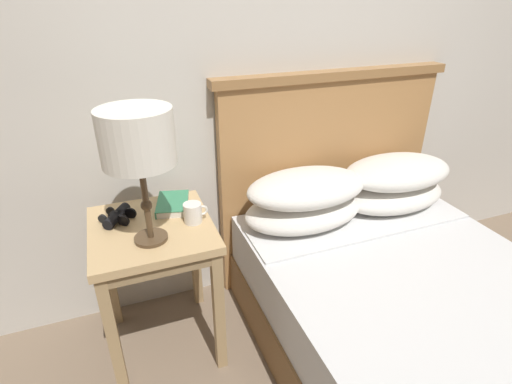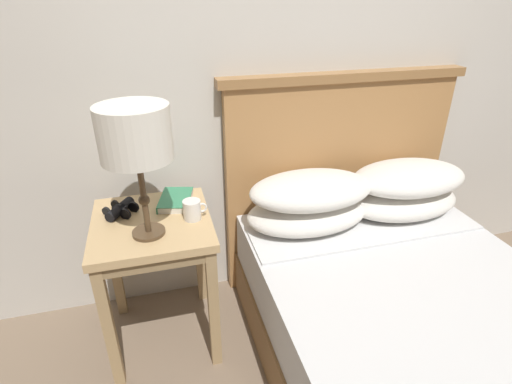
% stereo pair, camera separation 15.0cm
% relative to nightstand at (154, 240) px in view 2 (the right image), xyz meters
% --- Properties ---
extents(wall_back, '(8.00, 0.06, 2.60)m').
position_rel_nightstand_xyz_m(wall_back, '(0.64, 0.35, 0.74)').
color(wall_back, beige).
rests_on(wall_back, ground_plane).
extents(nightstand, '(0.50, 0.52, 0.66)m').
position_rel_nightstand_xyz_m(nightstand, '(0.00, 0.00, 0.00)').
color(nightstand, tan).
rests_on(nightstand, ground_plane).
extents(bed, '(1.29, 1.82, 1.18)m').
position_rel_nightstand_xyz_m(bed, '(1.00, -0.48, -0.25)').
color(bed, brown).
rests_on(bed, ground_plane).
extents(table_lamp, '(0.26, 0.26, 0.52)m').
position_rel_nightstand_xyz_m(table_lamp, '(-0.01, -0.10, 0.51)').
color(table_lamp, '#4C3823').
rests_on(table_lamp, nightstand).
extents(book_on_nightstand, '(0.18, 0.23, 0.03)m').
position_rel_nightstand_xyz_m(book_on_nightstand, '(0.11, 0.13, 0.12)').
color(book_on_nightstand, silver).
rests_on(book_on_nightstand, nightstand).
extents(binoculars_pair, '(0.16, 0.16, 0.05)m').
position_rel_nightstand_xyz_m(binoculars_pair, '(-0.12, 0.09, 0.12)').
color(binoculars_pair, black).
rests_on(binoculars_pair, nightstand).
extents(coffee_mug, '(0.10, 0.08, 0.08)m').
position_rel_nightstand_xyz_m(coffee_mug, '(0.17, -0.03, 0.14)').
color(coffee_mug, silver).
rests_on(coffee_mug, nightstand).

